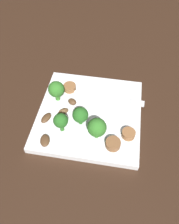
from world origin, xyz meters
TOP-DOWN VIEW (x-y plane):
  - ground_plane at (0.00, 0.00)m, footprint 1.40×1.40m
  - plate at (0.00, 0.00)m, footprint 0.24×0.24m
  - fork at (0.05, 0.05)m, footprint 0.18×0.03m
  - broccoli_floret_0 at (0.03, -0.06)m, footprint 0.04×0.04m
  - broccoli_floret_1 at (-0.05, -0.06)m, footprint 0.03×0.03m
  - broccoli_floret_2 at (-0.09, 0.03)m, footprint 0.04×0.04m
  - broccoli_floret_3 at (-0.01, -0.03)m, footprint 0.04×0.04m
  - sausage_slice_0 at (0.10, -0.05)m, footprint 0.04×0.04m
  - sausage_slice_1 at (0.06, -0.08)m, footprint 0.04×0.04m
  - sausage_slice_3 at (-0.06, 0.07)m, footprint 0.04×0.04m
  - mushroom_0 at (-0.06, -0.01)m, footprint 0.03×0.03m
  - mushroom_1 at (-0.08, -0.10)m, footprint 0.03×0.04m
  - mushroom_2 at (-0.10, -0.04)m, footprint 0.03×0.04m
  - mushroom_4 at (-0.05, 0.02)m, footprint 0.03×0.03m

SIDE VIEW (x-z plane):
  - ground_plane at x=0.00m, z-range 0.00..0.00m
  - plate at x=0.00m, z-range 0.00..0.02m
  - fork at x=0.05m, z-range 0.02..0.02m
  - mushroom_1 at x=-0.08m, z-range 0.02..0.03m
  - mushroom_2 at x=-0.10m, z-range 0.02..0.03m
  - mushroom_4 at x=-0.05m, z-range 0.02..0.03m
  - mushroom_0 at x=-0.06m, z-range 0.02..0.03m
  - sausage_slice_3 at x=-0.06m, z-range 0.02..0.03m
  - sausage_slice_0 at x=0.10m, z-range 0.02..0.03m
  - sausage_slice_1 at x=0.06m, z-range 0.02..0.03m
  - broccoli_floret_3 at x=-0.01m, z-range 0.02..0.07m
  - broccoli_floret_1 at x=-0.05m, z-range 0.03..0.08m
  - broccoli_floret_2 at x=-0.09m, z-range 0.02..0.08m
  - broccoli_floret_0 at x=0.03m, z-range 0.02..0.08m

